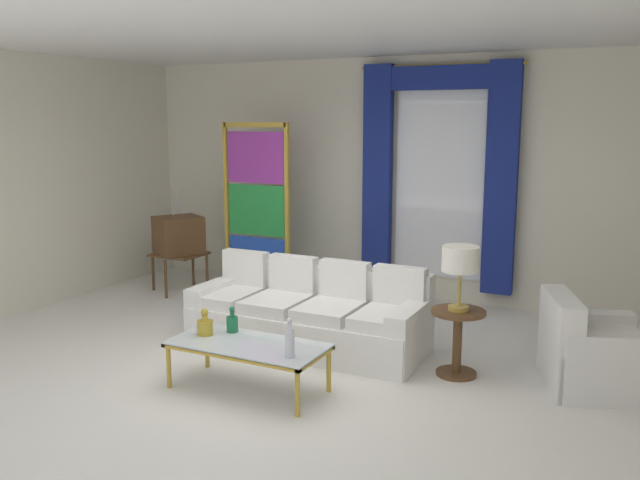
# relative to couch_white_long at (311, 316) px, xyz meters

# --- Properties ---
(ground_plane) EXTENTS (16.00, 16.00, 0.00)m
(ground_plane) POSITION_rel_couch_white_long_xyz_m (0.02, -0.73, -0.31)
(ground_plane) COLOR white
(wall_rear) EXTENTS (8.00, 0.12, 3.00)m
(wall_rear) POSITION_rel_couch_white_long_xyz_m (0.02, 2.33, 1.19)
(wall_rear) COLOR silver
(wall_rear) RESTS_ON ground
(wall_left) EXTENTS (0.12, 7.00, 3.00)m
(wall_left) POSITION_rel_couch_white_long_xyz_m (-3.64, -0.13, 1.19)
(wall_left) COLOR silver
(wall_left) RESTS_ON ground
(ceiling_slab) EXTENTS (8.00, 7.60, 0.04)m
(ceiling_slab) POSITION_rel_couch_white_long_xyz_m (0.02, 0.07, 2.71)
(ceiling_slab) COLOR white
(curtained_window) EXTENTS (2.00, 0.17, 2.70)m
(curtained_window) POSITION_rel_couch_white_long_xyz_m (0.59, 2.16, 1.44)
(curtained_window) COLOR white
(curtained_window) RESTS_ON ground
(couch_white_long) EXTENTS (2.35, 0.94, 0.86)m
(couch_white_long) POSITION_rel_couch_white_long_xyz_m (0.00, 0.00, 0.00)
(couch_white_long) COLOR white
(couch_white_long) RESTS_ON ground
(coffee_table) EXTENTS (1.32, 0.62, 0.41)m
(coffee_table) POSITION_rel_couch_white_long_xyz_m (0.05, -1.24, 0.07)
(coffee_table) COLOR silver
(coffee_table) RESTS_ON ground
(bottle_blue_decanter) EXTENTS (0.07, 0.07, 0.32)m
(bottle_blue_decanter) POSITION_rel_couch_white_long_xyz_m (0.53, -1.37, 0.23)
(bottle_blue_decanter) COLOR silver
(bottle_blue_decanter) RESTS_ON coffee_table
(bottle_crystal_tall) EXTENTS (0.10, 0.10, 0.23)m
(bottle_crystal_tall) POSITION_rel_couch_white_long_xyz_m (-0.23, -1.05, 0.19)
(bottle_crystal_tall) COLOR #196B3D
(bottle_crystal_tall) RESTS_ON coffee_table
(bottle_amber_squat) EXTENTS (0.14, 0.14, 0.23)m
(bottle_amber_squat) POSITION_rel_couch_white_long_xyz_m (-0.39, -1.22, 0.18)
(bottle_amber_squat) COLOR gold
(bottle_amber_squat) RESTS_ON coffee_table
(vintage_tv) EXTENTS (0.73, 0.76, 1.35)m
(vintage_tv) POSITION_rel_couch_white_long_xyz_m (-2.54, 1.13, 0.42)
(vintage_tv) COLOR brown
(vintage_tv) RESTS_ON ground
(armchair_white) EXTENTS (1.05, 1.03, 0.80)m
(armchair_white) POSITION_rel_couch_white_long_xyz_m (2.60, 0.08, -0.02)
(armchair_white) COLOR white
(armchair_white) RESTS_ON ground
(stained_glass_divider) EXTENTS (0.95, 0.05, 2.20)m
(stained_glass_divider) POSITION_rel_couch_white_long_xyz_m (-1.54, 1.44, 0.75)
(stained_glass_divider) COLOR gold
(stained_glass_divider) RESTS_ON ground
(peacock_figurine) EXTENTS (0.44, 0.60, 0.50)m
(peacock_figurine) POSITION_rel_couch_white_long_xyz_m (-1.12, 1.00, -0.09)
(peacock_figurine) COLOR beige
(peacock_figurine) RESTS_ON ground
(round_side_table) EXTENTS (0.48, 0.48, 0.59)m
(round_side_table) POSITION_rel_couch_white_long_xyz_m (1.52, -0.12, 0.05)
(round_side_table) COLOR brown
(round_side_table) RESTS_ON ground
(table_lamp_brass) EXTENTS (0.32, 0.32, 0.57)m
(table_lamp_brass) POSITION_rel_couch_white_long_xyz_m (1.52, -0.12, 0.72)
(table_lamp_brass) COLOR #B29338
(table_lamp_brass) RESTS_ON round_side_table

